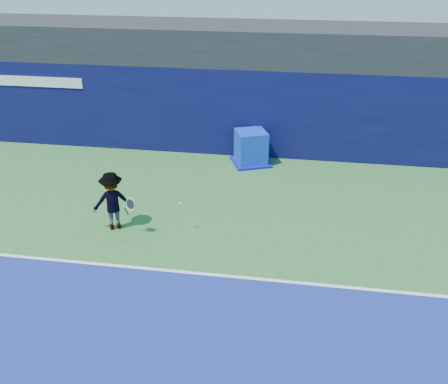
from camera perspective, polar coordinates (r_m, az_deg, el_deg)
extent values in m
plane|color=#306B30|center=(9.48, -11.22, -19.39)|extent=(80.00, 80.00, 0.00)
cube|color=white|center=(11.63, -6.39, -8.91)|extent=(24.00, 0.10, 0.01)
cube|color=black|center=(18.05, 0.11, 16.74)|extent=(36.00, 3.00, 1.20)
cube|color=#0B0C3C|center=(17.59, -0.40, 9.42)|extent=(36.00, 1.00, 3.00)
cube|color=white|center=(19.27, -22.15, 11.67)|extent=(4.50, 0.04, 0.35)
cube|color=#0D31C3|center=(16.78, 3.10, 5.12)|extent=(1.23, 1.23, 1.13)
cube|color=#0B0BA4|center=(16.98, 3.06, 3.47)|extent=(1.54, 1.54, 0.08)
imported|color=silver|center=(13.11, -12.63, -1.00)|extent=(1.17, 0.95, 1.58)
cylinder|color=black|center=(12.82, -11.07, -2.21)|extent=(0.07, 0.14, 0.25)
torus|color=silver|center=(12.62, -10.64, -1.38)|extent=(0.29, 0.16, 0.28)
cylinder|color=black|center=(12.62, -10.64, -1.38)|extent=(0.24, 0.13, 0.24)
sphere|color=#C7EB1A|center=(12.63, -4.97, -1.29)|extent=(0.07, 0.07, 0.07)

